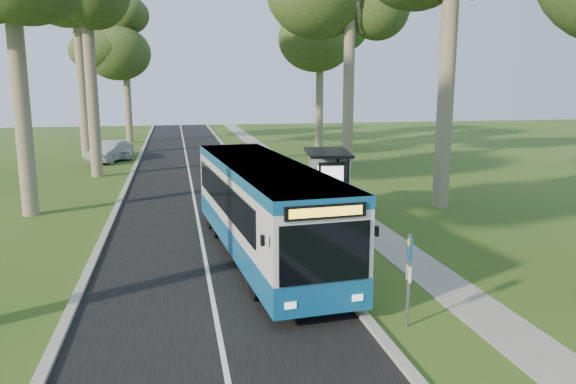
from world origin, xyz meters
name	(u,v)px	position (x,y,z in m)	size (l,w,h in m)	color
ground	(313,255)	(0.00, 0.00, 0.00)	(120.00, 120.00, 0.00)	#2C5019
road	(194,199)	(-3.50, 10.00, 0.01)	(7.00, 100.00, 0.02)	black
kerb_east	(265,195)	(0.00, 10.00, 0.06)	(0.25, 100.00, 0.12)	#9E9B93
kerb_west	(120,201)	(-7.00, 10.00, 0.06)	(0.25, 100.00, 0.12)	#9E9B93
centre_line	(194,199)	(-3.50, 10.00, 0.02)	(0.12, 100.00, 0.01)	white
footpath	(322,194)	(3.00, 10.00, 0.01)	(1.50, 100.00, 0.02)	gray
bus	(263,209)	(-1.60, 0.21, 1.59)	(3.44, 11.77, 3.07)	silver
bus_stop_sign	(409,269)	(0.83, -5.78, 1.40)	(0.10, 0.31, 2.22)	gray
bus_shelter	(334,171)	(2.15, 5.08, 1.95)	(2.18, 3.43, 2.76)	black
litter_bin	(342,221)	(1.73, 2.41, 0.48)	(0.54, 0.54, 0.94)	black
car_white	(119,149)	(-8.45, 26.49, 0.72)	(1.71, 4.25, 1.45)	silver
car_silver	(110,152)	(-8.90, 24.61, 0.74)	(1.56, 4.47, 1.47)	#999CA0
tree_west_e	(124,30)	(-8.50, 38.00, 10.39)	(5.20, 5.20, 14.01)	#7A6B56
tree_east_d	(320,27)	(8.00, 30.00, 10.23)	(5.20, 5.20, 13.79)	#7A6B56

